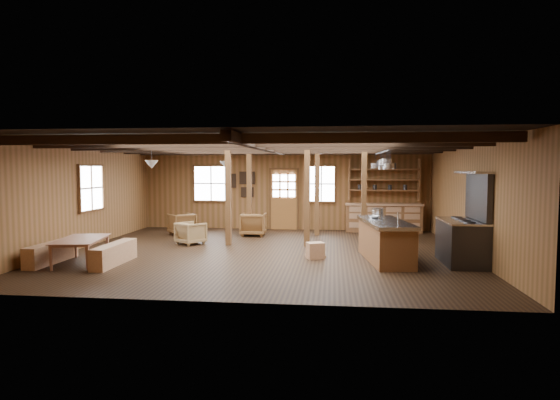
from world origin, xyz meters
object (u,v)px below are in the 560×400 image
object	(u,v)px
armchair_b	(253,224)
dining_table	(83,251)
armchair_a	(182,224)
commercial_range	(465,235)
armchair_c	(191,233)
kitchen_island	(385,240)

from	to	relation	value
armchair_b	dining_table	bearing A→B (deg)	55.34
dining_table	armchair_a	world-z (taller)	armchair_a
armchair_a	armchair_b	bearing A→B (deg)	138.92
commercial_range	armchair_a	size ratio (longest dim) A/B	2.76
dining_table	armchair_c	xyz separation A→B (m)	(1.61, 2.89, 0.03)
kitchen_island	commercial_range	distance (m)	1.74
armchair_a	armchair_b	xyz separation A→B (m)	(2.34, -0.00, 0.02)
armchair_a	kitchen_island	bearing A→B (deg)	108.20
armchair_c	armchair_a	bearing A→B (deg)	-27.89
armchair_b	armchair_c	world-z (taller)	armchair_b
kitchen_island	commercial_range	xyz separation A→B (m)	(1.73, -0.16, 0.19)
armchair_c	commercial_range	bearing A→B (deg)	-159.02
commercial_range	armchair_b	world-z (taller)	commercial_range
dining_table	armchair_b	distance (m)	5.64
dining_table	armchair_a	xyz separation A→B (m)	(0.75, 4.72, 0.06)
commercial_range	armchair_a	bearing A→B (deg)	154.13
dining_table	armchair_b	world-z (taller)	armchair_b
kitchen_island	armchair_a	xyz separation A→B (m)	(-6.07, 3.62, -0.13)
commercial_range	armchair_a	distance (m)	8.67
kitchen_island	armchair_c	world-z (taller)	kitchen_island
commercial_range	armchair_b	xyz separation A→B (m)	(-5.45, 3.78, -0.30)
dining_table	armchair_c	size ratio (longest dim) A/B	2.35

